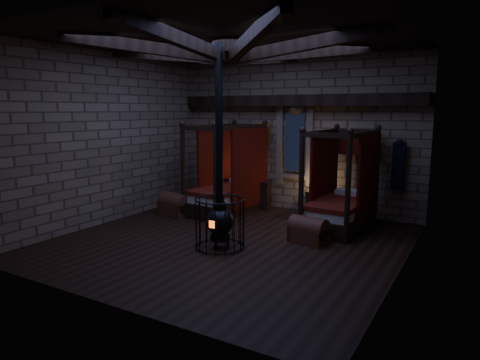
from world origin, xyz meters
The scene contains 8 objects.
room centered at (0.00, 0.09, 3.74)m, with size 7.02×7.02×4.29m.
bed_left centered at (-1.45, 2.26, 0.59)m, with size 1.46×2.41×2.40m.
bed_right centered at (1.74, 2.24, 0.57)m, with size 1.28×2.28×2.33m.
trunk_left centered at (-2.47, 1.19, 0.28)m, with size 0.93×0.67×0.62m.
trunk_right centered at (1.50, 0.75, 0.25)m, with size 0.85×0.62×0.57m.
nightstand_left centered at (-0.82, 3.07, 0.41)m, with size 0.58×0.56×0.97m.
nightstand_right centered at (0.75, 3.10, 0.34)m, with size 0.42×0.40×0.71m.
stove centered at (0.07, -0.51, 0.62)m, with size 1.01×1.01×4.05m.
Camera 1 is at (4.66, -7.59, 2.81)m, focal length 32.00 mm.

